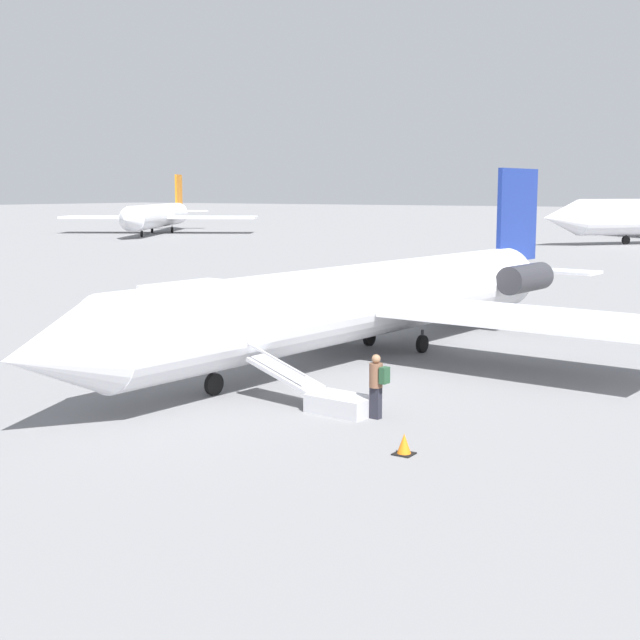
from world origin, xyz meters
TOP-DOWN VIEW (x-y plane):
  - ground_plane at (0.00, 0.00)m, footprint 600.00×600.00m
  - airplane_main at (-0.94, 0.09)m, footprint 29.63×22.37m
  - airplane_taxiing_distant at (-66.13, -71.19)m, footprint 33.36×26.32m
  - boarding_stairs at (7.26, 3.23)m, footprint 1.36×4.09m
  - passenger at (7.28, 4.73)m, footprint 0.36×0.55m
  - traffic_cone_near_stairs at (9.78, 6.84)m, footprint 0.45×0.45m

SIDE VIEW (x-z plane):
  - ground_plane at x=0.00m, z-range 0.00..0.00m
  - traffic_cone_near_stairs at x=9.78m, z-range -0.02..0.47m
  - boarding_stairs at x=7.26m, z-range -0.49..1.24m
  - passenger at x=7.28m, z-range 0.13..1.87m
  - airplane_main at x=-0.94m, z-range -1.41..5.62m
  - airplane_taxiing_distant at x=-66.13m, z-range -1.71..6.75m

